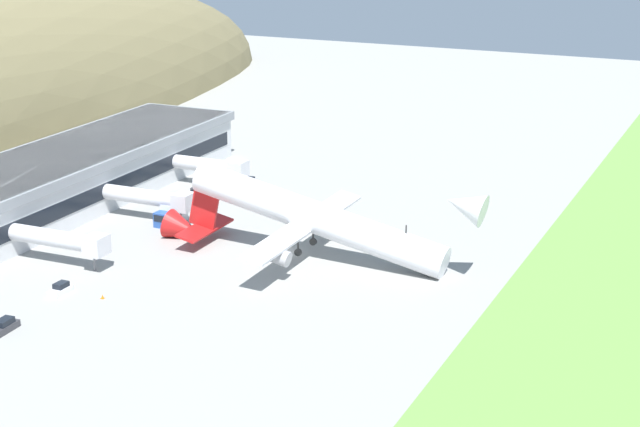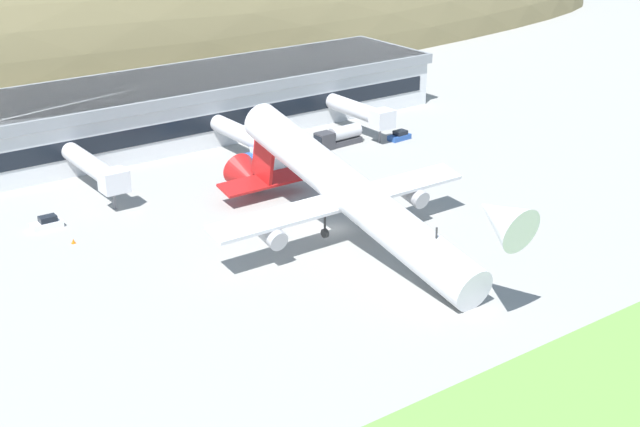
{
  "view_description": "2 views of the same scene",
  "coord_description": "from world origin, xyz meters",
  "views": [
    {
      "loc": [
        -138.09,
        -67.77,
        54.3
      ],
      "look_at": [
        0.02,
        -5.48,
        6.85
      ],
      "focal_mm": 60.0,
      "sensor_mm": 36.0,
      "label": 1
    },
    {
      "loc": [
        -60.22,
        -80.58,
        43.36
      ],
      "look_at": [
        -4.72,
        -4.03,
        4.53
      ],
      "focal_mm": 50.0,
      "sensor_mm": 36.0,
      "label": 2
    }
  ],
  "objects": [
    {
      "name": "jetway_0",
      "position": [
        -18.84,
        27.26,
        3.99
      ],
      "size": [
        3.38,
        16.4,
        5.43
      ],
      "color": "silver",
      "rests_on": "ground_plane"
    },
    {
      "name": "fuel_truck",
      "position": [
        4.98,
        23.68,
        1.57
      ],
      "size": [
        6.49,
        2.97,
        3.38
      ],
      "color": "#264C99",
      "rests_on": "ground_plane"
    },
    {
      "name": "service_car_1",
      "position": [
        -28.24,
        20.81,
        0.65
      ],
      "size": [
        3.81,
        1.67,
        1.58
      ],
      "color": "silver",
      "rests_on": "ground_plane"
    },
    {
      "name": "terminal_building",
      "position": [
        4.77,
        46.02,
        5.28
      ],
      "size": [
        88.66,
        20.53,
        9.32
      ],
      "color": "silver",
      "rests_on": "ground_plane"
    },
    {
      "name": "ground_plane",
      "position": [
        0.0,
        0.0,
        0.0
      ],
      "size": [
        414.92,
        414.92,
        0.0
      ],
      "primitive_type": "plane",
      "color": "gray"
    },
    {
      "name": "service_car_2",
      "position": [
        30.49,
        22.75,
        0.62
      ],
      "size": [
        3.86,
        2.05,
        1.49
      ],
      "color": "#264C99",
      "rests_on": "ground_plane"
    },
    {
      "name": "hill_backdrop",
      "position": [
        -4.96,
        99.13,
        0.0
      ],
      "size": [
        345.01,
        61.08,
        73.45
      ],
      "primitive_type": "ellipsoid",
      "color": "olive",
      "rests_on": "ground_plane"
    },
    {
      "name": "jetway_1",
      "position": [
        4.9,
        27.19,
        3.99
      ],
      "size": [
        3.38,
        16.54,
        5.43
      ],
      "color": "silver",
      "rests_on": "ground_plane"
    },
    {
      "name": "box_truck",
      "position": [
        20.65,
        25.98,
        1.46
      ],
      "size": [
        8.43,
        2.58,
        3.05
      ],
      "color": "#333338",
      "rests_on": "ground_plane"
    },
    {
      "name": "cargo_airplane",
      "position": [
        -1.03,
        -4.56,
        6.18
      ],
      "size": [
        35.05,
        52.04,
        15.46
      ],
      "color": "silver"
    },
    {
      "name": "traffic_cone_0",
      "position": [
        -27.37,
        14.55,
        0.28
      ],
      "size": [
        0.52,
        0.52,
        0.58
      ],
      "color": "orange",
      "rests_on": "ground_plane"
    },
    {
      "name": "jetway_2",
      "position": [
        26.99,
        28.11,
        3.99
      ],
      "size": [
        3.38,
        14.79,
        5.43
      ],
      "color": "silver",
      "rests_on": "ground_plane"
    }
  ]
}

